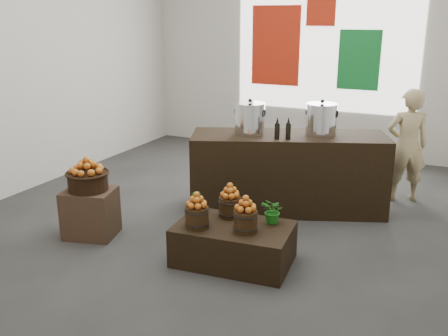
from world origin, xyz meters
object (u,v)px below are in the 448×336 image
at_px(crate, 91,213).
at_px(display_table, 234,244).
at_px(counter, 288,173).
at_px(stock_pot_center, 321,120).
at_px(wicker_basket, 88,182).
at_px(stock_pot_left, 250,120).
at_px(shopper, 407,146).

distance_m(crate, display_table, 1.74).
bearing_deg(counter, stock_pot_center, 0.00).
height_order(crate, counter, counter).
bearing_deg(counter, wicker_basket, -157.36).
xyz_separation_m(crate, stock_pot_left, (1.30, 1.55, 0.91)).
xyz_separation_m(counter, stock_pot_left, (-0.46, -0.19, 0.68)).
height_order(counter, shopper, shopper).
height_order(counter, stock_pot_left, stock_pot_left).
xyz_separation_m(wicker_basket, counter, (1.76, 1.73, -0.15)).
bearing_deg(wicker_basket, counter, 44.57).
distance_m(stock_pot_left, shopper, 2.18).
bearing_deg(wicker_basket, stock_pot_center, 41.56).
distance_m(wicker_basket, display_table, 1.79).
xyz_separation_m(wicker_basket, shopper, (3.07, 2.74, 0.11)).
relative_size(stock_pot_left, stock_pot_center, 1.00).
xyz_separation_m(display_table, counter, (0.02, 1.63, 0.30)).
distance_m(counter, stock_pot_left, 0.85).
bearing_deg(display_table, wicker_basket, 178.23).
bearing_deg(shopper, stock_pot_center, 18.86).
bearing_deg(crate, stock_pot_center, 41.56).
relative_size(wicker_basket, stock_pot_left, 1.17).
distance_m(display_table, counter, 1.66).
relative_size(crate, stock_pot_center, 1.46).
height_order(display_table, stock_pot_center, stock_pot_center).
bearing_deg(crate, counter, 44.57).
bearing_deg(wicker_basket, crate, 0.00).
height_order(display_table, counter, counter).
distance_m(display_table, shopper, 3.01).
distance_m(wicker_basket, stock_pot_center, 2.88).
relative_size(wicker_basket, counter, 0.18).
distance_m(stock_pot_left, stock_pot_center, 0.88).
relative_size(counter, stock_pot_left, 6.47).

